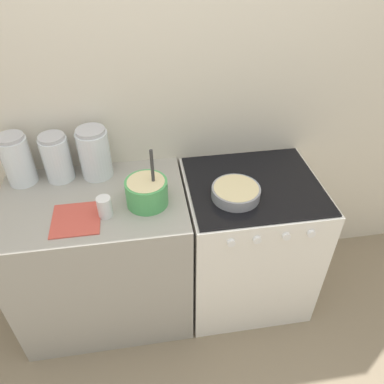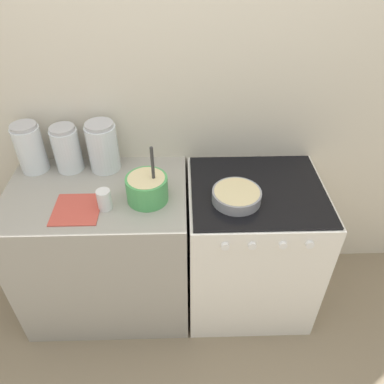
% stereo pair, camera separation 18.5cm
% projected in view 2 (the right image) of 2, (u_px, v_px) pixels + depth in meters
% --- Properties ---
extents(ground_plane, '(12.00, 12.00, 0.00)m').
position_uv_depth(ground_plane, '(188.00, 338.00, 2.25)').
color(ground_plane, gray).
extents(wall_back, '(4.89, 0.05, 2.40)m').
position_uv_depth(wall_back, '(184.00, 104.00, 2.02)').
color(wall_back, beige).
rests_on(wall_back, ground_plane).
extents(countertop_cabinet, '(0.95, 0.64, 0.88)m').
position_uv_depth(countertop_cabinet, '(107.00, 250.00, 2.21)').
color(countertop_cabinet, '#9E998E').
rests_on(countertop_cabinet, ground_plane).
extents(stove, '(0.72, 0.65, 0.88)m').
position_uv_depth(stove, '(250.00, 247.00, 2.23)').
color(stove, white).
rests_on(stove, ground_plane).
extents(mixing_bowl, '(0.21, 0.21, 0.31)m').
position_uv_depth(mixing_bowl, '(147.00, 187.00, 1.84)').
color(mixing_bowl, '#4CA559').
rests_on(mixing_bowl, countertop_cabinet).
extents(baking_pan, '(0.25, 0.25, 0.06)m').
position_uv_depth(baking_pan, '(237.00, 196.00, 1.86)').
color(baking_pan, gray).
rests_on(baking_pan, stove).
extents(storage_jar_left, '(0.15, 0.15, 0.28)m').
position_uv_depth(storage_jar_left, '(31.00, 151.00, 2.02)').
color(storage_jar_left, silver).
rests_on(storage_jar_left, countertop_cabinet).
extents(storage_jar_middle, '(0.15, 0.15, 0.26)m').
position_uv_depth(storage_jar_middle, '(67.00, 151.00, 2.03)').
color(storage_jar_middle, silver).
rests_on(storage_jar_middle, countertop_cabinet).
extents(storage_jar_right, '(0.17, 0.17, 0.28)m').
position_uv_depth(storage_jar_right, '(103.00, 150.00, 2.03)').
color(storage_jar_right, silver).
rests_on(storage_jar_right, countertop_cabinet).
extents(tin_can, '(0.07, 0.07, 0.11)m').
position_uv_depth(tin_can, '(104.00, 200.00, 1.80)').
color(tin_can, silver).
rests_on(tin_can, countertop_cabinet).
extents(recipe_page, '(0.23, 0.23, 0.01)m').
position_uv_depth(recipe_page, '(77.00, 209.00, 1.82)').
color(recipe_page, '#CC4C3F').
rests_on(recipe_page, countertop_cabinet).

